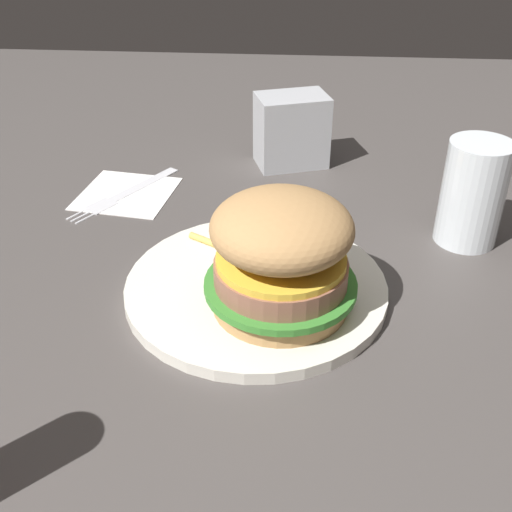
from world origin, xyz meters
TOP-DOWN VIEW (x-y plane):
  - ground_plane at (0.00, 0.00)m, footprint 1.60×1.60m
  - plate at (0.01, 0.03)m, footprint 0.25×0.25m
  - sandwich at (-0.01, 0.06)m, footprint 0.14×0.14m
  - fries_pile at (0.03, -0.04)m, footprint 0.11×0.11m
  - napkin at (0.19, -0.17)m, footprint 0.12×0.12m
  - fork at (0.19, -0.17)m, footprint 0.11×0.15m
  - drink_glass at (-0.20, -0.09)m, footprint 0.07×0.07m
  - napkin_dispenser at (-0.01, -0.27)m, footprint 0.10×0.09m

SIDE VIEW (x-z plane):
  - ground_plane at x=0.00m, z-range 0.00..0.00m
  - napkin at x=0.19m, z-range 0.00..0.00m
  - fork at x=0.19m, z-range 0.00..0.01m
  - plate at x=0.01m, z-range 0.00..0.01m
  - fries_pile at x=0.03m, z-range 0.01..0.02m
  - napkin_dispenser at x=-0.01m, z-range 0.00..0.09m
  - drink_glass at x=-0.20m, z-range -0.01..0.11m
  - sandwich at x=-0.01m, z-range 0.01..0.12m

